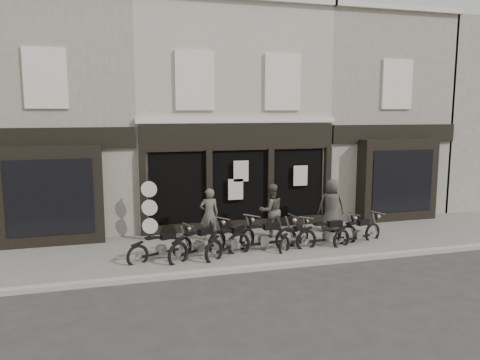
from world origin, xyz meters
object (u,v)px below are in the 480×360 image
object	(u,v)px
motorcycle_1	(199,246)
man_right	(331,205)
motorcycle_0	(161,249)
motorcycle_3	(264,239)
motorcycle_5	(328,236)
man_centre	(271,210)
advert_sign_post	(150,213)
man_left	(209,214)
motorcycle_2	(232,243)
motorcycle_4	(295,239)
motorcycle_6	(358,234)

from	to	relation	value
motorcycle_1	man_right	distance (m)	5.35
motorcycle_0	motorcycle_3	bearing A→B (deg)	-22.09
motorcycle_1	motorcycle_5	bearing A→B (deg)	-33.43
motorcycle_0	man_centre	size ratio (longest dim) A/B	1.10
motorcycle_5	man_centre	distance (m)	2.15
motorcycle_5	motorcycle_1	bearing A→B (deg)	173.12
motorcycle_5	advert_sign_post	world-z (taller)	advert_sign_post
man_left	man_right	xyz separation A→B (m)	(4.41, -0.08, 0.07)
motorcycle_1	advert_sign_post	distance (m)	2.54
motorcycle_3	man_centre	world-z (taller)	man_centre
motorcycle_0	man_left	xyz separation A→B (m)	(1.76, 1.56, 0.59)
motorcycle_0	motorcycle_5	distance (m)	5.28
motorcycle_3	motorcycle_1	bearing A→B (deg)	175.98
motorcycle_0	motorcycle_3	xyz separation A→B (m)	(3.14, 0.00, 0.05)
motorcycle_1	man_right	xyz separation A→B (m)	(5.08, 1.57, 0.62)
motorcycle_2	man_left	bearing A→B (deg)	64.13
motorcycle_1	motorcycle_2	size ratio (longest dim) A/B	1.02
motorcycle_4	man_right	distance (m)	2.54
motorcycle_3	motorcycle_6	xyz separation A→B (m)	(3.21, -0.08, -0.04)
motorcycle_4	motorcycle_5	xyz separation A→B (m)	(1.08, -0.15, 0.07)
motorcycle_5	man_centre	size ratio (longest dim) A/B	1.25
motorcycle_5	man_right	world-z (taller)	man_right
motorcycle_1	man_left	size ratio (longest dim) A/B	1.18
motorcycle_3	motorcycle_4	distance (m)	1.05
motorcycle_0	motorcycle_1	xyz separation A→B (m)	(1.10, -0.09, 0.04)
motorcycle_6	man_left	world-z (taller)	man_left
motorcycle_3	man_left	world-z (taller)	man_left
motorcycle_5	motorcycle_3	bearing A→B (deg)	170.48
motorcycle_4	advert_sign_post	world-z (taller)	advert_sign_post
motorcycle_1	man_centre	size ratio (longest dim) A/B	1.14
motorcycle_6	man_left	xyz separation A→B (m)	(-4.59, 1.65, 0.58)
motorcycle_1	motorcycle_5	world-z (taller)	motorcycle_1
advert_sign_post	man_centre	bearing A→B (deg)	9.21
motorcycle_0	motorcycle_2	xyz separation A→B (m)	(2.09, -0.10, 0.05)
motorcycle_4	man_left	distance (m)	2.93
man_right	motorcycle_5	bearing A→B (deg)	77.91
man_left	man_centre	size ratio (longest dim) A/B	0.96
advert_sign_post	motorcycle_4	bearing A→B (deg)	-6.96
motorcycle_2	motorcycle_1	bearing A→B (deg)	142.53
motorcycle_3	advert_sign_post	distance (m)	3.91
motorcycle_4	motorcycle_6	size ratio (longest dim) A/B	0.77
motorcycle_1	motorcycle_4	size ratio (longest dim) A/B	1.29
motorcycle_3	man_right	distance (m)	3.43
motorcycle_3	man_centre	distance (m)	1.72
motorcycle_3	motorcycle_5	distance (m)	2.13
motorcycle_3	man_right	bearing A→B (deg)	19.26
motorcycle_4	motorcycle_5	bearing A→B (deg)	-48.06
motorcycle_0	motorcycle_6	world-z (taller)	motorcycle_6
man_right	motorcycle_1	bearing A→B (deg)	34.88
motorcycle_6	man_left	distance (m)	4.91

